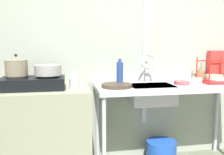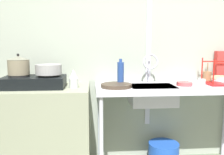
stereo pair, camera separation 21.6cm
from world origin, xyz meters
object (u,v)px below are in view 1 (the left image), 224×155
at_px(percolator, 74,79).
at_px(frying_pan, 117,85).
at_px(stove, 33,83).
at_px(pot_on_right_burner, 48,70).
at_px(faucet, 148,63).
at_px(utensil_jar, 201,75).
at_px(bottle_by_sink, 120,73).
at_px(pot_on_left_burner, 16,66).
at_px(cup_by_rack, 198,82).
at_px(cereal_box, 216,65).
at_px(bucket_on_floor, 161,152).
at_px(dish_rack, 215,79).
at_px(small_bowl_on_drainboard, 182,83).
at_px(sink_basin, 151,94).

xyz_separation_m(percolator, frying_pan, (0.39, 0.00, -0.07)).
bearing_deg(stove, pot_on_right_burner, 0.00).
relative_size(faucet, utensil_jar, 1.51).
height_order(bottle_by_sink, utensil_jar, bottle_by_sink).
bearing_deg(stove, frying_pan, -3.67).
height_order(pot_on_left_burner, percolator, pot_on_left_burner).
height_order(faucet, frying_pan, faucet).
bearing_deg(faucet, cup_by_rack, -25.73).
xyz_separation_m(frying_pan, cup_by_rack, (0.79, -0.03, 0.02)).
distance_m(percolator, cereal_box, 1.58).
bearing_deg(bucket_on_floor, faucet, 158.80).
bearing_deg(bottle_by_sink, cereal_box, 8.10).
xyz_separation_m(percolator, faucet, (0.74, 0.18, 0.12)).
height_order(pot_on_right_burner, cup_by_rack, pot_on_right_burner).
bearing_deg(stove, bucket_on_floor, 3.41).
distance_m(cup_by_rack, cereal_box, 0.50).
bearing_deg(dish_rack, pot_on_right_burner, -178.77).
bearing_deg(frying_pan, cup_by_rack, -2.35).
xyz_separation_m(stove, pot_on_left_burner, (-0.13, 0.00, 0.15)).
xyz_separation_m(frying_pan, cereal_box, (1.17, 0.27, 0.14)).
height_order(dish_rack, small_bowl_on_drainboard, dish_rack).
xyz_separation_m(pot_on_right_burner, bucket_on_floor, (1.11, 0.07, -0.89)).
bearing_deg(small_bowl_on_drainboard, utensil_jar, 34.48).
bearing_deg(small_bowl_on_drainboard, bucket_on_floor, 151.84).
height_order(percolator, faucet, faucet).
relative_size(frying_pan, small_bowl_on_drainboard, 1.90).
relative_size(frying_pan, utensil_jar, 1.46).
relative_size(sink_basin, cup_by_rack, 5.99).
bearing_deg(sink_basin, bucket_on_floor, 27.04).
bearing_deg(stove, faucet, 6.77).
bearing_deg(pot_on_left_burner, frying_pan, -3.12).
xyz_separation_m(small_bowl_on_drainboard, bucket_on_floor, (-0.16, 0.08, -0.74)).
relative_size(pot_on_right_burner, sink_basin, 0.56).
bearing_deg(sink_basin, small_bowl_on_drainboard, -1.35).
bearing_deg(pot_on_left_burner, sink_basin, -0.11).
bearing_deg(pot_on_left_burner, pot_on_right_burner, 0.00).
bearing_deg(cup_by_rack, bottle_by_sink, 168.85).
bearing_deg(pot_on_right_burner, dish_rack, 1.23).
bearing_deg(bottle_by_sink, small_bowl_on_drainboard, -7.09).
xyz_separation_m(frying_pan, bottle_by_sink, (0.05, 0.11, 0.10)).
height_order(pot_on_left_burner, frying_pan, pot_on_left_burner).
distance_m(percolator, utensil_jar, 1.40).
distance_m(cereal_box, utensil_jar, 0.21).
xyz_separation_m(small_bowl_on_drainboard, utensil_jar, (0.33, 0.23, 0.04)).
distance_m(pot_on_right_burner, cereal_box, 1.79).
bearing_deg(percolator, small_bowl_on_drainboard, 2.31).
relative_size(pot_on_right_burner, cereal_box, 0.74).
relative_size(percolator, frying_pan, 0.60).
height_order(dish_rack, bucket_on_floor, dish_rack).
height_order(faucet, cup_by_rack, faucet).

